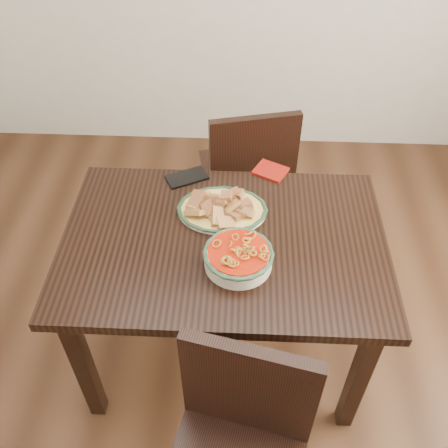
{
  "coord_description": "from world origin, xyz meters",
  "views": [
    {
      "loc": [
        0.04,
        -1.23,
        2.09
      ],
      "look_at": [
        -0.02,
        0.06,
        0.81
      ],
      "focal_mm": 40.0,
      "sensor_mm": 36.0,
      "label": 1
    }
  ],
  "objects_px": {
    "chair_far": "(248,172)",
    "fish_plate": "(222,204)",
    "dining_table": "(224,257)",
    "chair_near": "(239,446)",
    "smartphone": "(187,177)",
    "noodle_bowl": "(238,256)"
  },
  "relations": [
    {
      "from": "fish_plate",
      "to": "noodle_bowl",
      "type": "distance_m",
      "value": 0.27
    },
    {
      "from": "dining_table",
      "to": "chair_near",
      "type": "distance_m",
      "value": 0.67
    },
    {
      "from": "smartphone",
      "to": "fish_plate",
      "type": "bearing_deg",
      "value": -78.85
    },
    {
      "from": "dining_table",
      "to": "chair_near",
      "type": "relative_size",
      "value": 1.36
    },
    {
      "from": "chair_far",
      "to": "noodle_bowl",
      "type": "bearing_deg",
      "value": 74.47
    },
    {
      "from": "dining_table",
      "to": "fish_plate",
      "type": "xyz_separation_m",
      "value": [
        -0.01,
        0.15,
        0.14
      ]
    },
    {
      "from": "chair_far",
      "to": "chair_near",
      "type": "distance_m",
      "value": 1.37
    },
    {
      "from": "dining_table",
      "to": "smartphone",
      "type": "height_order",
      "value": "smartphone"
    },
    {
      "from": "chair_near",
      "to": "noodle_bowl",
      "type": "relative_size",
      "value": 3.56
    },
    {
      "from": "chair_far",
      "to": "chair_near",
      "type": "height_order",
      "value": "same"
    },
    {
      "from": "chair_far",
      "to": "fish_plate",
      "type": "xyz_separation_m",
      "value": [
        -0.1,
        -0.57,
        0.3
      ]
    },
    {
      "from": "chair_far",
      "to": "noodle_bowl",
      "type": "height_order",
      "value": "chair_far"
    },
    {
      "from": "dining_table",
      "to": "smartphone",
      "type": "distance_m",
      "value": 0.4
    },
    {
      "from": "chair_far",
      "to": "smartphone",
      "type": "distance_m",
      "value": 0.52
    },
    {
      "from": "dining_table",
      "to": "chair_far",
      "type": "height_order",
      "value": "chair_far"
    },
    {
      "from": "dining_table",
      "to": "smartphone",
      "type": "bearing_deg",
      "value": 116.23
    },
    {
      "from": "chair_far",
      "to": "fish_plate",
      "type": "relative_size",
      "value": 2.57
    },
    {
      "from": "dining_table",
      "to": "fish_plate",
      "type": "height_order",
      "value": "fish_plate"
    },
    {
      "from": "dining_table",
      "to": "chair_far",
      "type": "bearing_deg",
      "value": 82.93
    },
    {
      "from": "chair_near",
      "to": "fish_plate",
      "type": "relative_size",
      "value": 2.57
    },
    {
      "from": "fish_plate",
      "to": "dining_table",
      "type": "bearing_deg",
      "value": -84.94
    },
    {
      "from": "dining_table",
      "to": "noodle_bowl",
      "type": "distance_m",
      "value": 0.19
    }
  ]
}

